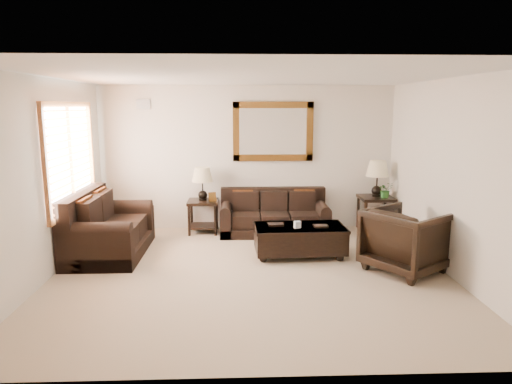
{
  "coord_description": "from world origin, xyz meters",
  "views": [
    {
      "loc": [
        -0.16,
        -6.08,
        2.31
      ],
      "look_at": [
        0.1,
        0.6,
        1.05
      ],
      "focal_mm": 32.0,
      "sensor_mm": 36.0,
      "label": 1
    }
  ],
  "objects_px": {
    "end_table_left": "(203,190)",
    "coffee_table": "(300,237)",
    "loveseat": "(106,231)",
    "sofa": "(274,217)",
    "end_table_right": "(377,185)",
    "armchair": "(406,237)"
  },
  "relations": [
    {
      "from": "end_table_left",
      "to": "coffee_table",
      "type": "bearing_deg",
      "value": -41.49
    },
    {
      "from": "loveseat",
      "to": "coffee_table",
      "type": "xyz_separation_m",
      "value": [
        3.05,
        -0.2,
        -0.07
      ]
    },
    {
      "from": "loveseat",
      "to": "end_table_left",
      "type": "bearing_deg",
      "value": -49.68
    },
    {
      "from": "sofa",
      "to": "end_table_right",
      "type": "height_order",
      "value": "end_table_right"
    },
    {
      "from": "sofa",
      "to": "end_table_left",
      "type": "xyz_separation_m",
      "value": [
        -1.31,
        0.07,
        0.5
      ]
    },
    {
      "from": "end_table_left",
      "to": "end_table_right",
      "type": "bearing_deg",
      "value": -0.43
    },
    {
      "from": "loveseat",
      "to": "end_table_left",
      "type": "height_order",
      "value": "end_table_left"
    },
    {
      "from": "coffee_table",
      "to": "armchair",
      "type": "relative_size",
      "value": 1.44
    },
    {
      "from": "sofa",
      "to": "armchair",
      "type": "height_order",
      "value": "armchair"
    },
    {
      "from": "end_table_left",
      "to": "end_table_right",
      "type": "distance_m",
      "value": 3.23
    },
    {
      "from": "end_table_right",
      "to": "loveseat",
      "type": "bearing_deg",
      "value": -165.6
    },
    {
      "from": "end_table_left",
      "to": "armchair",
      "type": "distance_m",
      "value": 3.73
    },
    {
      "from": "end_table_left",
      "to": "coffee_table",
      "type": "distance_m",
      "value": 2.21
    },
    {
      "from": "end_table_right",
      "to": "coffee_table",
      "type": "height_order",
      "value": "end_table_right"
    },
    {
      "from": "coffee_table",
      "to": "armchair",
      "type": "height_order",
      "value": "armchair"
    },
    {
      "from": "sofa",
      "to": "coffee_table",
      "type": "relative_size",
      "value": 1.37
    },
    {
      "from": "end_table_left",
      "to": "end_table_right",
      "type": "relative_size",
      "value": 0.92
    },
    {
      "from": "sofa",
      "to": "end_table_left",
      "type": "bearing_deg",
      "value": 176.81
    },
    {
      "from": "end_table_left",
      "to": "end_table_right",
      "type": "xyz_separation_m",
      "value": [
        3.23,
        -0.02,
        0.07
      ]
    },
    {
      "from": "loveseat",
      "to": "coffee_table",
      "type": "bearing_deg",
      "value": -93.79
    },
    {
      "from": "armchair",
      "to": "loveseat",
      "type": "bearing_deg",
      "value": 42.85
    },
    {
      "from": "end_table_right",
      "to": "sofa",
      "type": "bearing_deg",
      "value": -178.54
    }
  ]
}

